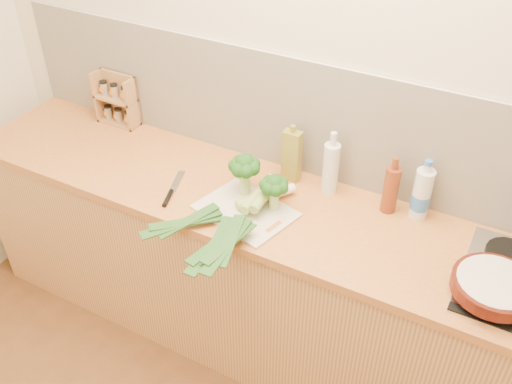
# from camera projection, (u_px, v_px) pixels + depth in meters

# --- Properties ---
(room_shell) EXTENTS (3.50, 3.50, 3.50)m
(room_shell) POSITION_uv_depth(u_px,v_px,m) (318.00, 122.00, 2.45)
(room_shell) COLOR beige
(room_shell) RESTS_ON ground
(counter) EXTENTS (3.20, 0.62, 0.90)m
(counter) POSITION_uv_depth(u_px,v_px,m) (284.00, 283.00, 2.68)
(counter) COLOR tan
(counter) RESTS_ON ground
(chopping_board) EXTENTS (0.44, 0.37, 0.01)m
(chopping_board) POSITION_uv_depth(u_px,v_px,m) (246.00, 211.00, 2.38)
(chopping_board) COLOR beige
(chopping_board) RESTS_ON counter
(broccoli_left) EXTENTS (0.14, 0.14, 0.19)m
(broccoli_left) POSITION_uv_depth(u_px,v_px,m) (245.00, 167.00, 2.40)
(broccoli_left) COLOR #ABC975
(broccoli_left) RESTS_ON chopping_board
(broccoli_right) EXTENTS (0.12, 0.12, 0.17)m
(broccoli_right) POSITION_uv_depth(u_px,v_px,m) (274.00, 186.00, 2.32)
(broccoli_right) COLOR #ABC975
(broccoli_right) RESTS_ON chopping_board
(leek_front) EXTENTS (0.42, 0.60, 0.04)m
(leek_front) POSITION_uv_depth(u_px,v_px,m) (238.00, 205.00, 2.37)
(leek_front) COLOR white
(leek_front) RESTS_ON chopping_board
(leek_mid) EXTENTS (0.11, 0.67, 0.04)m
(leek_mid) POSITION_uv_depth(u_px,v_px,m) (244.00, 211.00, 2.31)
(leek_mid) COLOR white
(leek_mid) RESTS_ON chopping_board
(leek_back) EXTENTS (0.12, 0.63, 0.04)m
(leek_back) POSITION_uv_depth(u_px,v_px,m) (251.00, 213.00, 2.27)
(leek_back) COLOR white
(leek_back) RESTS_ON chopping_board
(chefs_knife) EXTENTS (0.11, 0.27, 0.02)m
(chefs_knife) POSITION_uv_depth(u_px,v_px,m) (170.00, 194.00, 2.47)
(chefs_knife) COLOR silver
(chefs_knife) RESTS_ON counter
(skillet) EXTENTS (0.42, 0.29, 0.05)m
(skillet) POSITION_uv_depth(u_px,v_px,m) (495.00, 286.00, 1.96)
(skillet) COLOR #47140B
(skillet) RESTS_ON gas_hob
(spice_rack) EXTENTS (0.23, 0.09, 0.27)m
(spice_rack) POSITION_uv_depth(u_px,v_px,m) (118.00, 102.00, 2.92)
(spice_rack) COLOR tan
(spice_rack) RESTS_ON counter
(oil_tin) EXTENTS (0.08, 0.05, 0.27)m
(oil_tin) POSITION_uv_depth(u_px,v_px,m) (292.00, 156.00, 2.50)
(oil_tin) COLOR olive
(oil_tin) RESTS_ON counter
(glass_bottle) EXTENTS (0.07, 0.07, 0.30)m
(glass_bottle) POSITION_uv_depth(u_px,v_px,m) (331.00, 167.00, 2.43)
(glass_bottle) COLOR silver
(glass_bottle) RESTS_ON counter
(amber_bottle) EXTENTS (0.06, 0.06, 0.26)m
(amber_bottle) POSITION_uv_depth(u_px,v_px,m) (391.00, 189.00, 2.33)
(amber_bottle) COLOR maroon
(amber_bottle) RESTS_ON counter
(water_bottle) EXTENTS (0.08, 0.08, 0.26)m
(water_bottle) POSITION_uv_depth(u_px,v_px,m) (421.00, 195.00, 2.30)
(water_bottle) COLOR silver
(water_bottle) RESTS_ON counter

